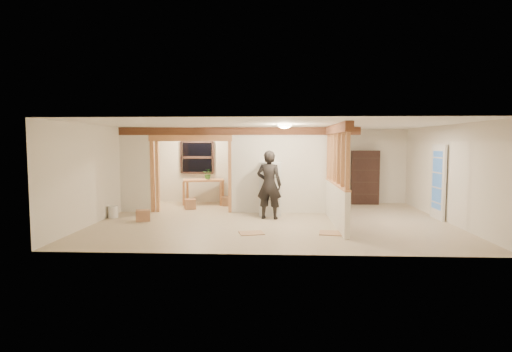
{
  "coord_description": "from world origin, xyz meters",
  "views": [
    {
      "loc": [
        0.05,
        -10.39,
        2.02
      ],
      "look_at": [
        -0.45,
        0.4,
        1.14
      ],
      "focal_mm": 28.0,
      "sensor_mm": 36.0,
      "label": 1
    }
  ],
  "objects_px": {
    "refrigerator": "(270,189)",
    "woman": "(269,185)",
    "work_table": "(204,192)",
    "shop_vac": "(141,198)",
    "bookshelf": "(365,177)"
  },
  "relations": [
    {
      "from": "work_table",
      "to": "shop_vac",
      "type": "distance_m",
      "value": 2.03
    },
    {
      "from": "refrigerator",
      "to": "woman",
      "type": "bearing_deg",
      "value": -92.27
    },
    {
      "from": "shop_vac",
      "to": "bookshelf",
      "type": "bearing_deg",
      "value": 10.24
    },
    {
      "from": "refrigerator",
      "to": "work_table",
      "type": "relative_size",
      "value": 1.13
    },
    {
      "from": "work_table",
      "to": "bookshelf",
      "type": "xyz_separation_m",
      "value": [
        5.37,
        0.33,
        0.48
      ]
    },
    {
      "from": "work_table",
      "to": "shop_vac",
      "type": "xyz_separation_m",
      "value": [
        -1.78,
        -0.96,
        -0.09
      ]
    },
    {
      "from": "work_table",
      "to": "shop_vac",
      "type": "height_order",
      "value": "work_table"
    },
    {
      "from": "refrigerator",
      "to": "woman",
      "type": "relative_size",
      "value": 0.81
    },
    {
      "from": "refrigerator",
      "to": "work_table",
      "type": "xyz_separation_m",
      "value": [
        -2.23,
        1.86,
        -0.33
      ]
    },
    {
      "from": "refrigerator",
      "to": "bookshelf",
      "type": "distance_m",
      "value": 3.83
    },
    {
      "from": "work_table",
      "to": "bookshelf",
      "type": "bearing_deg",
      "value": -8.46
    },
    {
      "from": "bookshelf",
      "to": "woman",
      "type": "bearing_deg",
      "value": -138.55
    },
    {
      "from": "woman",
      "to": "bookshelf",
      "type": "xyz_separation_m",
      "value": [
        3.16,
        2.79,
        -0.03
      ]
    },
    {
      "from": "refrigerator",
      "to": "woman",
      "type": "xyz_separation_m",
      "value": [
        -0.02,
        -0.6,
        0.17
      ]
    },
    {
      "from": "refrigerator",
      "to": "bookshelf",
      "type": "height_order",
      "value": "bookshelf"
    }
  ]
}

